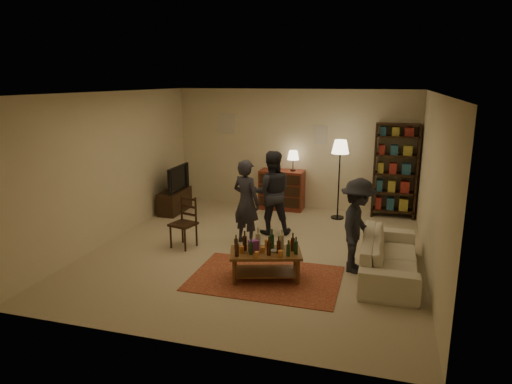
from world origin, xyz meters
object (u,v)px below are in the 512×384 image
at_px(coffee_table, 266,254).
at_px(tv_stand, 175,195).
at_px(dining_chair, 185,220).
at_px(dresser, 282,189).
at_px(person_right, 271,193).
at_px(person_by_sofa, 357,226).
at_px(sofa, 389,256).
at_px(floor_lamp, 340,152).
at_px(bookshelf, 395,170).
at_px(person_left, 246,202).

distance_m(coffee_table, tv_stand, 4.05).
bearing_deg(dining_chair, dresser, 83.09).
bearing_deg(tv_stand, dining_chair, -59.15).
bearing_deg(dining_chair, person_right, 55.65).
xyz_separation_m(dresser, person_right, (0.18, -1.71, 0.33)).
xyz_separation_m(coffee_table, person_right, (-0.44, 2.06, 0.41)).
relative_size(dresser, person_by_sofa, 0.93).
relative_size(dining_chair, sofa, 0.44).
xyz_separation_m(coffee_table, floor_lamp, (0.69, 3.38, 1.04)).
relative_size(tv_stand, bookshelf, 0.52).
distance_m(tv_stand, floor_lamp, 3.75).
bearing_deg(bookshelf, person_by_sofa, -99.78).
distance_m(coffee_table, person_right, 2.15).
height_order(dining_chair, bookshelf, bookshelf).
bearing_deg(person_left, tv_stand, -11.33).
height_order(tv_stand, sofa, tv_stand).
relative_size(dining_chair, person_left, 0.60).
bearing_deg(bookshelf, coffee_table, -115.31).
height_order(bookshelf, floor_lamp, bookshelf).
bearing_deg(person_by_sofa, tv_stand, 70.96).
bearing_deg(dresser, person_by_sofa, -58.59).
xyz_separation_m(dresser, bookshelf, (2.44, 0.07, 0.56)).
xyz_separation_m(bookshelf, person_by_sofa, (-0.55, -3.16, -0.30)).
bearing_deg(dresser, person_right, -83.96).
bearing_deg(dresser, floor_lamp, -16.40).
relative_size(coffee_table, dresser, 0.86).
xyz_separation_m(coffee_table, bookshelf, (1.81, 3.84, 0.64)).
xyz_separation_m(tv_stand, bookshelf, (4.69, 0.98, 0.65)).
xyz_separation_m(dresser, sofa, (2.39, -3.11, -0.17)).
bearing_deg(sofa, floor_lamp, 21.58).
xyz_separation_m(floor_lamp, person_right, (-1.13, -1.32, -0.63)).
height_order(coffee_table, person_by_sofa, person_by_sofa).
distance_m(bookshelf, person_left, 3.54).
relative_size(coffee_table, sofa, 0.56).
distance_m(bookshelf, sofa, 3.26).
bearing_deg(sofa, coffee_table, 110.38).
bearing_deg(bookshelf, dining_chair, -140.61).
xyz_separation_m(person_left, person_by_sofa, (2.01, -0.72, -0.04)).
bearing_deg(person_right, tv_stand, -35.68).
bearing_deg(person_right, dining_chair, 23.81).
distance_m(coffee_table, floor_lamp, 3.61).
bearing_deg(person_right, bookshelf, -159.33).
xyz_separation_m(sofa, person_right, (-2.21, 1.40, 0.50)).
xyz_separation_m(person_left, person_right, (0.29, 0.66, 0.03)).
bearing_deg(sofa, bookshelf, -0.82).
bearing_deg(person_right, dresser, -101.50).
height_order(coffee_table, sofa, coffee_table).
relative_size(bookshelf, floor_lamp, 1.19).
bearing_deg(tv_stand, person_right, -18.13).
relative_size(dining_chair, bookshelf, 0.45).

